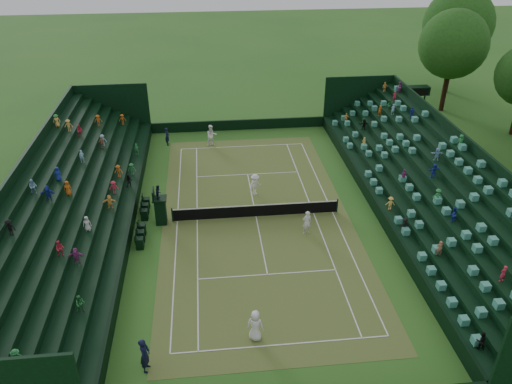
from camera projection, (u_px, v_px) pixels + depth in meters
ground at (256, 217)px, 35.03m from camera, size 160.00×160.00×0.00m
court_surface at (256, 217)px, 35.02m from camera, size 12.97×26.77×0.01m
perimeter_wall_north at (239, 125)px, 48.48m from camera, size 17.17×0.20×1.00m
perimeter_wall_east at (374, 204)px, 35.56m from camera, size 0.20×31.77×1.00m
perimeter_wall_west at (132, 218)px, 33.99m from camera, size 0.20×31.77×1.00m
north_grandstand at (433, 188)px, 35.43m from camera, size 6.60×32.00×4.90m
south_grandstand at (67, 208)px, 33.09m from camera, size 6.60×32.00×4.90m
tennis_net at (256, 210)px, 34.76m from camera, size 11.67×0.10×1.06m
scoreboard_tower at (418, 92)px, 48.91m from camera, size 2.00×1.00×3.70m
tree_row at (510, 63)px, 44.21m from camera, size 10.68×37.98×11.60m
umpire_chair at (160, 207)px, 33.70m from camera, size 0.94×0.94×2.97m
courtside_chairs at (143, 221)px, 33.75m from camera, size 0.50×5.48×1.10m
player_near_west at (255, 325)px, 24.69m from camera, size 1.03×0.88×1.78m
player_near_east at (307, 222)px, 32.82m from camera, size 0.69×0.51×1.72m
player_far_west at (212, 136)px, 44.88m from camera, size 1.17×1.03×2.03m
player_far_east at (255, 184)px, 37.33m from camera, size 1.25×1.19×1.70m
line_judge_north at (167, 136)px, 45.20m from camera, size 0.42×0.62×1.66m
line_judge_south at (145, 355)px, 22.99m from camera, size 0.57×0.76×1.88m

